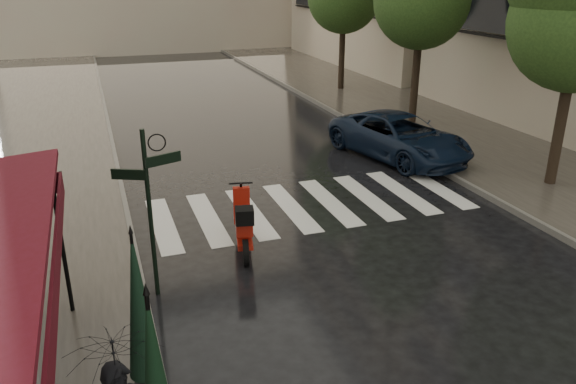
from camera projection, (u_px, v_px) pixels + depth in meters
sidewalk_near at (10, 162)px, 17.11m from camera, size 6.00×60.00×0.12m
sidewalk_far at (429, 122)px, 21.66m from camera, size 5.50×60.00×0.12m
curb_near at (114, 152)px, 18.04m from camera, size 0.12×60.00×0.16m
curb_far at (363, 128)px, 20.79m from camera, size 0.12×60.00×0.16m
crosswalk at (310, 204)px, 14.17m from camera, size 7.85×3.20×0.01m
signpost at (149, 201)px, 9.58m from camera, size 1.17×0.29×3.10m
pedestrian_with_umbrella at (117, 369)px, 5.67m from camera, size 1.20×1.22×2.45m
scooter at (243, 225)px, 11.63m from camera, size 0.73×1.91×1.27m
parked_car at (399, 137)px, 17.51m from camera, size 3.36×5.29×1.36m
parasol_back at (139, 306)px, 7.33m from camera, size 0.45×0.45×2.40m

